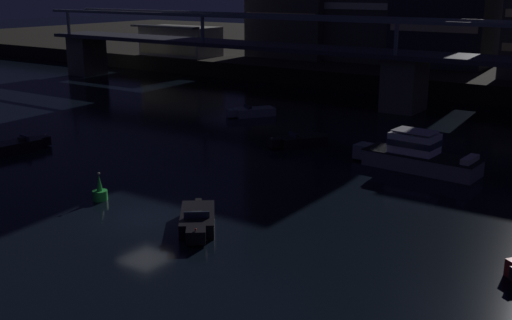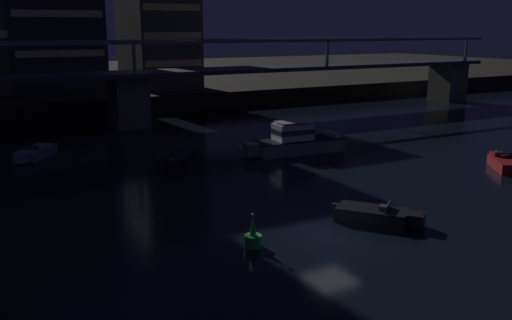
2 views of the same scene
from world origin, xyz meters
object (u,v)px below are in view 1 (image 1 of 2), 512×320
object	(u,v)px
waterfront_pavilion	(180,41)
cabin_cruiser_near_left	(417,155)
speedboat_far_center	(300,141)
channel_buoy	(100,192)
river_bridge	(405,67)
speedboat_mid_center	(18,146)
speedboat_mid_left	(253,112)
speedboat_near_center	(197,221)

from	to	relation	value
waterfront_pavilion	cabin_cruiser_near_left	world-z (taller)	waterfront_pavilion
speedboat_far_center	channel_buoy	distance (m)	18.62
cabin_cruiser_near_left	river_bridge	bearing A→B (deg)	114.37
speedboat_mid_center	river_bridge	bearing A→B (deg)	60.50
speedboat_mid_left	speedboat_far_center	distance (m)	12.67
waterfront_pavilion	speedboat_mid_left	bearing A→B (deg)	-37.73
river_bridge	cabin_cruiser_near_left	xyz separation A→B (m)	(9.05, -19.98, -3.54)
speedboat_mid_left	speedboat_mid_center	bearing A→B (deg)	-108.58
speedboat_mid_left	speedboat_mid_center	size ratio (longest dim) A/B	0.90
waterfront_pavilion	channel_buoy	world-z (taller)	waterfront_pavilion
waterfront_pavilion	cabin_cruiser_near_left	xyz separation A→B (m)	(50.15, -31.89, -3.39)
speedboat_mid_center	speedboat_mid_left	bearing A→B (deg)	71.42
river_bridge	speedboat_near_center	world-z (taller)	river_bridge
channel_buoy	cabin_cruiser_near_left	bearing A→B (deg)	52.15
speedboat_near_center	waterfront_pavilion	bearing A→B (deg)	132.12
speedboat_mid_left	channel_buoy	xyz separation A→B (m)	(6.96, -26.06, 0.06)
channel_buoy	speedboat_mid_center	bearing A→B (deg)	163.37
speedboat_near_center	speedboat_mid_center	distance (m)	22.50
waterfront_pavilion	speedboat_mid_center	distance (m)	50.32
waterfront_pavilion	river_bridge	bearing A→B (deg)	-16.17
channel_buoy	waterfront_pavilion	bearing A→B (deg)	126.81
river_bridge	channel_buoy	world-z (taller)	river_bridge
river_bridge	cabin_cruiser_near_left	distance (m)	22.21
waterfront_pavilion	speedboat_mid_left	distance (m)	37.89
speedboat_mid_center	waterfront_pavilion	bearing A→B (deg)	116.61
waterfront_pavilion	speedboat_far_center	distance (m)	50.50
waterfront_pavilion	speedboat_near_center	world-z (taller)	waterfront_pavilion
waterfront_pavilion	speedboat_far_center	xyz separation A→B (m)	(39.85, -30.76, -4.02)
speedboat_near_center	speedboat_mid_left	distance (m)	30.05
waterfront_pavilion	cabin_cruiser_near_left	size ratio (longest dim) A/B	1.34
speedboat_mid_center	channel_buoy	bearing A→B (deg)	-16.63
cabin_cruiser_near_left	speedboat_mid_left	bearing A→B (deg)	156.54
speedboat_mid_center	speedboat_far_center	bearing A→B (deg)	39.03
speedboat_far_center	speedboat_mid_center	bearing A→B (deg)	-140.97
waterfront_pavilion	channel_buoy	size ratio (longest dim) A/B	7.05
speedboat_far_center	waterfront_pavilion	bearing A→B (deg)	142.33
speedboat_near_center	speedboat_mid_center	size ratio (longest dim) A/B	0.89
river_bridge	channel_buoy	xyz separation A→B (m)	(-4.34, -37.20, -4.12)
river_bridge	speedboat_far_center	size ratio (longest dim) A/B	21.76
speedboat_mid_left	speedboat_mid_center	world-z (taller)	same
speedboat_near_center	channel_buoy	xyz separation A→B (m)	(-7.77, 0.13, 0.06)
speedboat_near_center	channel_buoy	distance (m)	7.78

